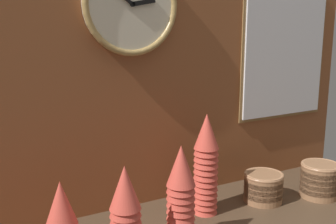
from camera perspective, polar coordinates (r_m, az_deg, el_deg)
The scene contains 8 objects.
wall_tiled_back at distance 138.38cm, azimuth -1.12°, elevation 8.86°, with size 160.00×3.00×105.00cm.
cup_stack_center at distance 115.86cm, azimuth 1.75°, elevation -11.36°, with size 7.93×7.93×28.91cm.
cup_stack_center_left at distance 107.58cm, azimuth -5.77°, elevation -13.98°, with size 7.93×7.93×26.94cm.
cup_stack_center_right at distance 134.40cm, azimuth 5.16°, elevation -7.06°, with size 7.93×7.93×32.83cm.
bowl_stack_right at distance 149.50cm, azimuth 12.79°, elevation -9.79°, with size 13.46×13.46×10.09cm.
bowl_stack_far_right at distance 158.49cm, azimuth 19.85°, elevation -8.54°, with size 13.46×13.46×12.13cm.
wall_clock at distance 130.51cm, azimuth -4.98°, elevation 14.34°, with size 31.01×2.70×31.01cm.
menu_board at distance 168.53cm, azimuth 15.49°, elevation 7.08°, with size 41.40×1.32×46.74cm.
Camera 1 is at (-64.58, -95.57, 61.44)cm, focal length 45.00 mm.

